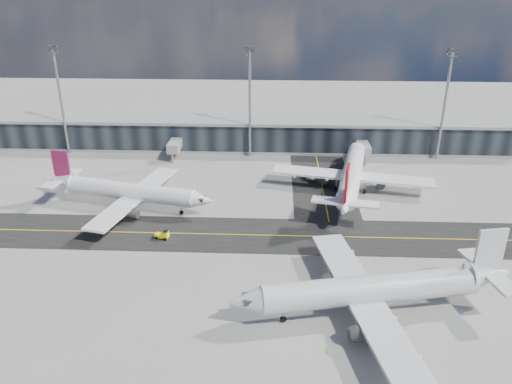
% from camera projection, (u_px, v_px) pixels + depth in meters
% --- Properties ---
extents(ground, '(300.00, 300.00, 0.00)m').
position_uv_depth(ground, '(236.00, 245.00, 91.85)').
color(ground, gray).
rests_on(ground, ground).
extents(taxiway_lanes, '(180.00, 63.00, 0.03)m').
position_uv_depth(taxiway_lanes, '(259.00, 219.00, 101.49)').
color(taxiway_lanes, black).
rests_on(taxiway_lanes, ground).
extents(terminal_concourse, '(152.00, 19.80, 8.80)m').
position_uv_depth(terminal_concourse, '(252.00, 134.00, 140.28)').
color(terminal_concourse, black).
rests_on(terminal_concourse, ground).
extents(floodlight_masts, '(102.50, 0.70, 28.90)m').
position_uv_depth(floodlight_masts, '(250.00, 99.00, 129.26)').
color(floodlight_masts, gray).
rests_on(floodlight_masts, ground).
extents(airliner_af, '(37.78, 32.46, 11.28)m').
position_uv_depth(airliner_af, '(128.00, 191.00, 104.92)').
color(airliner_af, white).
rests_on(airliner_af, ground).
extents(airliner_redtail, '(36.71, 42.78, 12.73)m').
position_uv_depth(airliner_redtail, '(352.00, 175.00, 112.27)').
color(airliner_redtail, white).
rests_on(airliner_redtail, ground).
extents(airliner_near, '(42.17, 36.18, 12.55)m').
position_uv_depth(airliner_near, '(374.00, 290.00, 72.05)').
color(airliner_near, silver).
rests_on(airliner_near, ground).
extents(baggage_tug, '(2.85, 1.86, 1.65)m').
position_uv_depth(baggage_tug, '(163.00, 235.00, 93.70)').
color(baggage_tug, '#F5FF0D').
rests_on(baggage_tug, ground).
extents(service_van, '(4.31, 6.12, 1.55)m').
position_uv_depth(service_van, '(309.00, 174.00, 121.66)').
color(service_van, white).
rests_on(service_van, ground).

